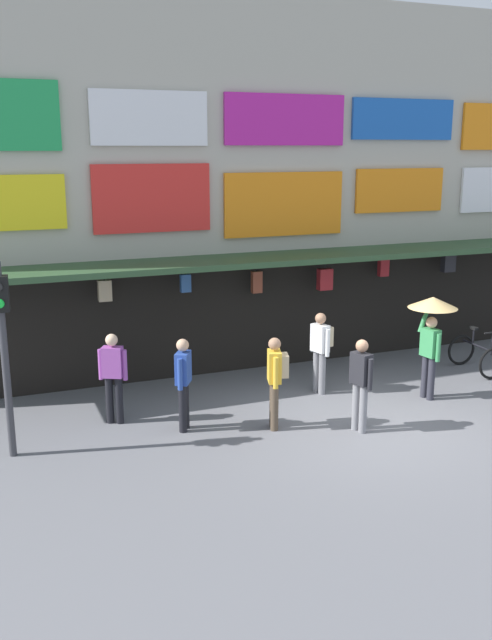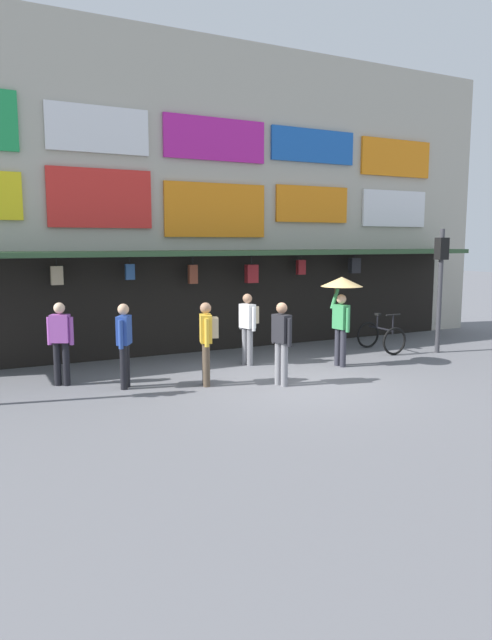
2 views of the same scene
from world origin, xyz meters
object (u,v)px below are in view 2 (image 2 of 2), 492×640
at_px(bicycle_parked, 381,337).
at_px(pedestrian_in_red, 207,337).
at_px(pedestrian_in_green, 124,341).
at_px(traffic_light_far, 440,271).
at_px(pedestrian_with_umbrella, 342,296).
at_px(pedestrian_in_blue, 61,339).
at_px(pedestrian_in_white, 281,339).
at_px(pedestrian_in_yellow, 248,323).

relative_size(bicycle_parked, pedestrian_in_red, 0.70).
bearing_deg(pedestrian_in_red, pedestrian_in_green, 161.26).
relative_size(bicycle_parked, pedestrian_in_green, 0.70).
xyz_separation_m(traffic_light_far, pedestrian_in_red, (-6.71, -0.53, -1.16)).
xyz_separation_m(pedestrian_with_umbrella, pedestrian_in_green, (-4.99, 0.23, -0.69)).
xyz_separation_m(traffic_light_far, pedestrian_with_umbrella, (-3.26, -0.24, -0.50)).
bearing_deg(pedestrian_in_red, traffic_light_far, 4.54).
bearing_deg(pedestrian_with_umbrella, pedestrian_in_green, 177.35).
bearing_deg(pedestrian_in_blue, pedestrian_in_green, -35.78).
distance_m(pedestrian_in_red, pedestrian_with_umbrella, 3.53).
bearing_deg(pedestrian_in_white, pedestrian_in_yellow, 82.30).
distance_m(bicycle_parked, pedestrian_in_red, 5.67).
bearing_deg(traffic_light_far, pedestrian_in_white, -167.56).
height_order(bicycle_parked, pedestrian_in_green, pedestrian_in_green).
xyz_separation_m(pedestrian_in_yellow, pedestrian_in_green, (-3.14, -0.86, -0.04)).
bearing_deg(pedestrian_in_yellow, pedestrian_with_umbrella, -30.72).
distance_m(pedestrian_in_yellow, pedestrian_in_green, 3.26).
distance_m(bicycle_parked, pedestrian_with_umbrella, 2.60).
distance_m(pedestrian_in_yellow, pedestrian_with_umbrella, 2.24).
xyz_separation_m(bicycle_parked, pedestrian_in_green, (-7.02, -0.79, 0.55)).
distance_m(traffic_light_far, pedestrian_in_red, 6.83).
height_order(traffic_light_far, pedestrian_in_yellow, traffic_light_far).
height_order(traffic_light_far, bicycle_parked, traffic_light_far).
bearing_deg(pedestrian_in_yellow, pedestrian_in_blue, -178.86).
relative_size(bicycle_parked, pedestrian_in_white, 0.70).
relative_size(pedestrian_in_white, pedestrian_in_yellow, 1.00).
bearing_deg(pedestrian_with_umbrella, pedestrian_in_yellow, 149.28).
bearing_deg(traffic_light_far, pedestrian_in_green, -179.92).
bearing_deg(pedestrian_in_yellow, pedestrian_in_white, -97.70).
distance_m(pedestrian_in_red, pedestrian_in_green, 1.62).
height_order(traffic_light_far, pedestrian_in_green, traffic_light_far).
xyz_separation_m(pedestrian_in_red, pedestrian_in_yellow, (1.61, 1.39, 0.00)).
relative_size(pedestrian_in_white, pedestrian_in_blue, 1.00).
bearing_deg(pedestrian_in_white, traffic_light_far, 12.44).
distance_m(traffic_light_far, pedestrian_in_blue, 9.43).
bearing_deg(pedestrian_in_yellow, pedestrian_in_green, -164.62).
relative_size(pedestrian_in_red, pedestrian_with_umbrella, 0.81).
relative_size(traffic_light_far, pedestrian_with_umbrella, 1.54).
bearing_deg(traffic_light_far, pedestrian_in_yellow, 170.51).
distance_m(pedestrian_with_umbrella, pedestrian_in_green, 5.04).
bearing_deg(bicycle_parked, pedestrian_in_white, -154.74).
relative_size(pedestrian_in_white, pedestrian_in_green, 1.00).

